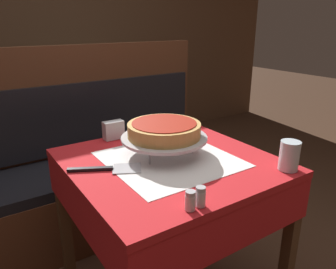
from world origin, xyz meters
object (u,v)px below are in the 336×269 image
(water_glass_near, at_px, (289,156))
(pizza_server, at_px, (109,169))
(dining_table_rear, at_px, (93,98))
(pepper_shaker, at_px, (201,197))
(dining_table_front, at_px, (169,184))
(pizza_pan_stand, at_px, (164,138))
(deep_dish_pizza, at_px, (164,129))
(salt_shaker, at_px, (190,201))
(condiment_caddy, at_px, (98,79))
(booth_bench, at_px, (90,180))
(napkin_holder, at_px, (113,130))

(water_glass_near, bearing_deg, pizza_server, 146.66)
(dining_table_rear, bearing_deg, pepper_shaker, -102.27)
(dining_table_front, relative_size, dining_table_rear, 1.00)
(pizza_pan_stand, xyz_separation_m, deep_dish_pizza, (0.00, -0.00, 0.04))
(dining_table_front, xyz_separation_m, water_glass_near, (0.33, -0.35, 0.18))
(dining_table_front, xyz_separation_m, salt_shaker, (-0.17, -0.36, 0.15))
(pepper_shaker, distance_m, condiment_caddy, 2.32)
(booth_bench, distance_m, pepper_shaker, 1.27)
(dining_table_front, xyz_separation_m, booth_bench, (-0.07, 0.82, -0.31))
(dining_table_front, bearing_deg, pizza_pan_stand, 78.17)
(water_glass_near, xyz_separation_m, salt_shaker, (-0.50, -0.02, -0.03))
(water_glass_near, height_order, napkin_holder, water_glass_near)
(salt_shaker, bearing_deg, napkin_holder, 84.03)
(booth_bench, bearing_deg, water_glass_near, -70.71)
(dining_table_front, xyz_separation_m, pizza_server, (-0.26, 0.05, 0.12))
(dining_table_rear, xyz_separation_m, salt_shaker, (-0.51, -2.16, 0.15))
(pizza_pan_stand, xyz_separation_m, pizza_server, (-0.27, -0.02, -0.07))
(dining_table_rear, xyz_separation_m, pizza_server, (-0.60, -1.75, 0.13))
(pizza_pan_stand, bearing_deg, dining_table_front, -101.83)
(dining_table_front, xyz_separation_m, pizza_pan_stand, (0.01, 0.06, 0.19))
(booth_bench, distance_m, water_glass_near, 1.33)
(pizza_server, height_order, pepper_shaker, pepper_shaker)
(booth_bench, bearing_deg, dining_table_front, -84.81)
(booth_bench, xyz_separation_m, salt_shaker, (-0.09, -1.19, 0.46))
(dining_table_rear, distance_m, napkin_holder, 1.50)
(napkin_holder, bearing_deg, dining_table_front, -76.13)
(dining_table_rear, xyz_separation_m, pepper_shaker, (-0.47, -2.16, 0.16))
(booth_bench, relative_size, pepper_shaker, 26.86)
(pizza_pan_stand, distance_m, salt_shaker, 0.46)
(dining_table_rear, height_order, pizza_pan_stand, pizza_pan_stand)
(booth_bench, height_order, pepper_shaker, booth_bench)
(deep_dish_pizza, bearing_deg, booth_bench, 96.55)
(pepper_shaker, bearing_deg, condiment_caddy, 75.78)
(pizza_pan_stand, distance_m, water_glass_near, 0.52)
(water_glass_near, bearing_deg, pizza_pan_stand, 128.33)
(pepper_shaker, relative_size, napkin_holder, 0.67)
(dining_table_rear, relative_size, pizza_pan_stand, 2.19)
(pizza_pan_stand, xyz_separation_m, water_glass_near, (0.32, -0.41, -0.01))
(pizza_server, distance_m, napkin_holder, 0.36)
(dining_table_rear, bearing_deg, water_glass_near, -90.27)
(dining_table_rear, height_order, condiment_caddy, condiment_caddy)
(dining_table_rear, bearing_deg, booth_bench, -113.22)
(pepper_shaker, bearing_deg, dining_table_front, 70.92)
(salt_shaker, height_order, pepper_shaker, pepper_shaker)
(pizza_pan_stand, height_order, salt_shaker, pizza_pan_stand)
(condiment_caddy, bearing_deg, pepper_shaker, -104.22)
(booth_bench, distance_m, napkin_holder, 0.66)
(pizza_pan_stand, height_order, pepper_shaker, pizza_pan_stand)
(pizza_server, relative_size, napkin_holder, 2.83)
(dining_table_rear, relative_size, salt_shaker, 12.80)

